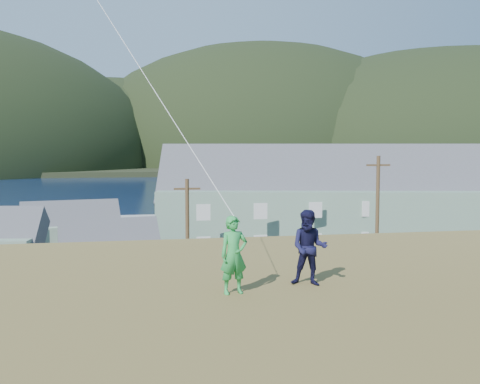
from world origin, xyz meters
The scene contains 13 objects.
ground centered at (0.00, 0.00, 0.00)m, with size 900.00×900.00×0.00m, color #0A1638.
grass_strip centered at (0.00, -2.00, 0.05)m, with size 110.00×8.00×0.10m, color #4C3D19.
waterfront_lot centered at (0.00, 17.00, 0.06)m, with size 72.00×36.00×0.12m, color #28282B.
wharf centered at (-6.00, 40.00, 0.45)m, with size 26.00×14.00×0.90m, color gray.
far_shore centered at (0.00, 330.00, 1.00)m, with size 900.00×320.00×2.00m, color black.
far_hills centered at (35.59, 279.38, 2.00)m, with size 760.00×265.00×143.00m.
lodge centered at (16.99, 19.69, 5.02)m, with size 38.49×17.60×13.08m.
shed_white centered at (-5.62, 10.64, 2.30)m, with size 8.16×6.05×5.95m.
shed_palegreen_far centered at (-10.11, 23.79, 2.43)m, with size 10.22×6.99×6.31m.
utility_poles centered at (-1.14, 1.50, 4.67)m, with size 27.92×0.24×9.75m.
parked_cars centered at (-9.17, 20.35, 0.83)m, with size 26.59×13.32×1.49m.
kite_flyer_green centered at (-1.17, -19.71, 8.03)m, with size 0.61×0.40×1.67m, color green.
kite_flyer_navy centered at (0.63, -19.31, 8.06)m, with size 0.83×0.65×1.72m, color black.
Camera 1 is at (-3.05, -30.76, 10.27)m, focal length 40.00 mm.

